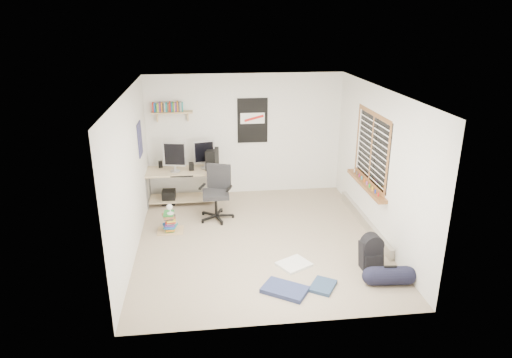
{
  "coord_description": "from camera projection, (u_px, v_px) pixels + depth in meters",
  "views": [
    {
      "loc": [
        -0.86,
        -6.85,
        3.59
      ],
      "look_at": [
        -0.03,
        0.14,
        1.04
      ],
      "focal_mm": 32.0,
      "sensor_mm": 36.0,
      "label": 1
    }
  ],
  "objects": [
    {
      "name": "poster_left_wall",
      "position": [
        140.0,
        139.0,
        8.1
      ],
      "size": [
        0.02,
        0.42,
        0.6
      ],
      "primitive_type": "cube",
      "color": "navy",
      "rests_on": "left_wall"
    },
    {
      "name": "right_wall",
      "position": [
        379.0,
        165.0,
        7.51
      ],
      "size": [
        0.01,
        4.5,
        2.5
      ],
      "primitive_type": "cube",
      "color": "silver",
      "rests_on": "ground"
    },
    {
      "name": "subwoofer",
      "position": [
        169.0,
        197.0,
        9.13
      ],
      "size": [
        0.27,
        0.27,
        0.29
      ],
      "primitive_type": "cube",
      "rotation": [
        0.0,
        0.0,
        -0.03
      ],
      "color": "black",
      "rests_on": "floor"
    },
    {
      "name": "monitor_right",
      "position": [
        205.0,
        159.0,
        9.05
      ],
      "size": [
        0.42,
        0.19,
        0.45
      ],
      "primitive_type": "cube",
      "rotation": [
        0.0,
        0.0,
        0.22
      ],
      "color": "#9B9B9F",
      "rests_on": "desk"
    },
    {
      "name": "backpack",
      "position": [
        371.0,
        255.0,
        6.82
      ],
      "size": [
        0.34,
        0.28,
        0.43
      ],
      "primitive_type": "cube",
      "rotation": [
        0.0,
        0.0,
        0.07
      ],
      "color": "black",
      "rests_on": "floor"
    },
    {
      "name": "poster_back_wall",
      "position": [
        253.0,
        121.0,
        9.29
      ],
      "size": [
        0.62,
        0.03,
        0.92
      ],
      "primitive_type": "cube",
      "color": "black",
      "rests_on": "back_wall"
    },
    {
      "name": "desk_lamp",
      "position": [
        170.0,
        212.0,
        7.88
      ],
      "size": [
        0.17,
        0.22,
        0.19
      ],
      "primitive_type": "cube",
      "rotation": [
        0.0,
        0.0,
        -0.34
      ],
      "color": "white",
      "rests_on": "book_stack"
    },
    {
      "name": "book_stack",
      "position": [
        170.0,
        223.0,
        7.97
      ],
      "size": [
        0.51,
        0.44,
        0.31
      ],
      "primitive_type": "cube",
      "rotation": [
        0.0,
        0.0,
        0.18
      ],
      "color": "brown",
      "rests_on": "floor"
    },
    {
      "name": "jeans_b",
      "position": [
        323.0,
        286.0,
        6.35
      ],
      "size": [
        0.47,
        0.5,
        0.05
      ],
      "primitive_type": "cube",
      "rotation": [
        0.0,
        0.0,
        1.0
      ],
      "color": "navy",
      "rests_on": "floor"
    },
    {
      "name": "duffel_bag",
      "position": [
        389.0,
        275.0,
        6.4
      ],
      "size": [
        0.29,
        0.29,
        0.52
      ],
      "primitive_type": "cylinder",
      "rotation": [
        0.0,
        0.0,
        -0.08
      ],
      "color": "black",
      "rests_on": "floor"
    },
    {
      "name": "desk",
      "position": [
        182.0,
        186.0,
        9.11
      ],
      "size": [
        1.57,
        1.05,
        0.66
      ],
      "primitive_type": "cube",
      "rotation": [
        0.0,
        0.0,
        0.31
      ],
      "color": "tan",
      "rests_on": "floor"
    },
    {
      "name": "speaker_right",
      "position": [
        191.0,
        167.0,
        8.96
      ],
      "size": [
        0.1,
        0.1,
        0.19
      ],
      "primitive_type": "cube",
      "rotation": [
        0.0,
        0.0,
        0.09
      ],
      "color": "black",
      "rests_on": "desk"
    },
    {
      "name": "monitor_left",
      "position": [
        175.0,
        162.0,
        8.84
      ],
      "size": [
        0.45,
        0.19,
        0.48
      ],
      "primitive_type": "cube",
      "rotation": [
        0.0,
        0.0,
        -0.19
      ],
      "color": "#99999E",
      "rests_on": "desk"
    },
    {
      "name": "window",
      "position": [
        371.0,
        148.0,
        7.72
      ],
      "size": [
        0.1,
        1.5,
        1.26
      ],
      "primitive_type": "cube",
      "color": "brown",
      "rests_on": "right_wall"
    },
    {
      "name": "keyboard",
      "position": [
        182.0,
        175.0,
        8.77
      ],
      "size": [
        0.44,
        0.18,
        0.02
      ],
      "primitive_type": "cube",
      "rotation": [
        0.0,
        0.0,
        -0.06
      ],
      "color": "black",
      "rests_on": "desk"
    },
    {
      "name": "wall_shelf",
      "position": [
        172.0,
        112.0,
        8.95
      ],
      "size": [
        0.8,
        0.22,
        0.24
      ],
      "primitive_type": "cube",
      "color": "tan",
      "rests_on": "back_wall"
    },
    {
      "name": "ceiling",
      "position": [
        259.0,
        91.0,
        6.86
      ],
      "size": [
        4.0,
        4.5,
        0.01
      ],
      "primitive_type": "cube",
      "color": "white",
      "rests_on": "ground"
    },
    {
      "name": "floor",
      "position": [
        259.0,
        240.0,
        7.72
      ],
      "size": [
        4.0,
        4.5,
        0.01
      ],
      "primitive_type": "cube",
      "color": "gray",
      "rests_on": "ground"
    },
    {
      "name": "tshirt",
      "position": [
        294.0,
        264.0,
        6.91
      ],
      "size": [
        0.58,
        0.55,
        0.04
      ],
      "primitive_type": "cube",
      "rotation": [
        0.0,
        0.0,
        0.5
      ],
      "color": "silver",
      "rests_on": "floor"
    },
    {
      "name": "office_chair",
      "position": [
        216.0,
        194.0,
        8.35
      ],
      "size": [
        0.84,
        0.84,
        1.01
      ],
      "primitive_type": "cube",
      "rotation": [
        0.0,
        0.0,
        -0.35
      ],
      "color": "black",
      "rests_on": "floor"
    },
    {
      "name": "speaker_left",
      "position": [
        161.0,
        165.0,
        9.14
      ],
      "size": [
        0.09,
        0.09,
        0.16
      ],
      "primitive_type": "cube",
      "rotation": [
        0.0,
        0.0,
        0.11
      ],
      "color": "black",
      "rests_on": "desk"
    },
    {
      "name": "back_wall",
      "position": [
        245.0,
        135.0,
        9.4
      ],
      "size": [
        4.0,
        0.01,
        2.5
      ],
      "primitive_type": "cube",
      "color": "silver",
      "rests_on": "ground"
    },
    {
      "name": "baseboard_heater",
      "position": [
        364.0,
        221.0,
        8.18
      ],
      "size": [
        0.08,
        2.5,
        0.18
      ],
      "primitive_type": "cube",
      "color": "#B7B2A8",
      "rests_on": "floor"
    },
    {
      "name": "jeans_a",
      "position": [
        285.0,
        290.0,
        6.26
      ],
      "size": [
        0.71,
        0.65,
        0.07
      ],
      "primitive_type": "cube",
      "rotation": [
        0.0,
        0.0,
        -0.59
      ],
      "color": "navy",
      "rests_on": "floor"
    },
    {
      "name": "pc_tower",
      "position": [
        212.0,
        160.0,
        9.05
      ],
      "size": [
        0.28,
        0.44,
        0.43
      ],
      "primitive_type": "cube",
      "rotation": [
        0.0,
        0.0,
        -0.23
      ],
      "color": "black",
      "rests_on": "desk"
    },
    {
      "name": "left_wall",
      "position": [
        131.0,
        175.0,
        7.07
      ],
      "size": [
        0.01,
        4.5,
        2.5
      ],
      "primitive_type": "cube",
      "color": "silver",
      "rests_on": "ground"
    }
  ]
}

